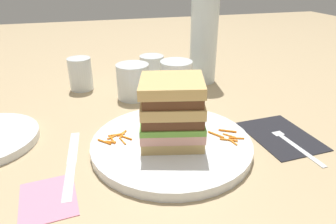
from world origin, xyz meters
The scene contains 27 objects.
ground_plane centered at (0.00, 0.00, 0.00)m, with size 3.00×3.00×0.00m, color tan.
main_plate centered at (0.00, 0.00, 0.01)m, with size 0.29×0.29×0.02m, color white.
sandwich centered at (0.00, 0.00, 0.07)m, with size 0.13×0.13×0.12m.
carrot_shred_0 centered at (-0.11, 0.02, 0.02)m, with size 0.00×0.00×0.02m, color orange.
carrot_shred_1 centered at (-0.08, 0.03, 0.02)m, with size 0.00×0.00×0.03m, color orange.
carrot_shred_2 centered at (-0.10, 0.03, 0.02)m, with size 0.00×0.00×0.03m, color orange.
carrot_shred_3 centered at (-0.08, 0.04, 0.02)m, with size 0.00×0.00×0.03m, color orange.
carrot_shred_4 centered at (-0.08, 0.02, 0.02)m, with size 0.00×0.00×0.02m, color orange.
carrot_shred_5 centered at (-0.12, 0.02, 0.02)m, with size 0.00×0.00×0.03m, color orange.
carrot_shred_6 centered at (-0.08, 0.04, 0.02)m, with size 0.00×0.00×0.02m, color orange.
carrot_shred_7 centered at (-0.09, 0.04, 0.02)m, with size 0.00×0.00×0.03m, color orange.
carrot_shred_8 centered at (-0.10, 0.04, 0.02)m, with size 0.00×0.00×0.02m, color orange.
carrot_shred_9 centered at (0.10, -0.04, 0.02)m, with size 0.00×0.00×0.02m, color orange.
carrot_shred_10 centered at (0.10, -0.03, 0.02)m, with size 0.00×0.00×0.03m, color orange.
carrot_shred_11 centered at (0.11, 0.00, 0.02)m, with size 0.00×0.00×0.03m, color orange.
carrot_shred_12 centered at (0.11, -0.03, 0.02)m, with size 0.00×0.00×0.03m, color orange.
carrot_shred_13 centered at (0.08, -0.01, 0.02)m, with size 0.00×0.00×0.03m, color orange.
carrot_shred_14 centered at (0.10, -0.02, 0.02)m, with size 0.00×0.00×0.02m, color orange.
napkin_dark centered at (0.22, -0.02, 0.00)m, with size 0.11×0.15×0.00m, color black.
fork centered at (0.22, -0.04, 0.00)m, with size 0.03×0.17×0.00m.
knife centered at (-0.17, 0.00, 0.00)m, with size 0.03×0.20×0.00m.
juice_glass centered at (0.08, 0.23, 0.04)m, with size 0.08×0.08×0.09m.
water_bottle centered at (0.18, 0.32, 0.14)m, with size 0.07×0.07×0.31m.
empty_tumbler_0 centered at (-0.03, 0.25, 0.04)m, with size 0.08×0.08×0.09m, color silver.
empty_tumbler_1 centered at (-0.15, 0.35, 0.04)m, with size 0.06×0.06×0.08m, color silver.
empty_tumbler_2 centered at (0.05, 0.37, 0.04)m, with size 0.07×0.07×0.07m, color silver.
napkin_pink centered at (-0.21, -0.08, 0.00)m, with size 0.08×0.10×0.00m, color pink.
Camera 1 is at (-0.13, -0.45, 0.30)m, focal length 32.51 mm.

